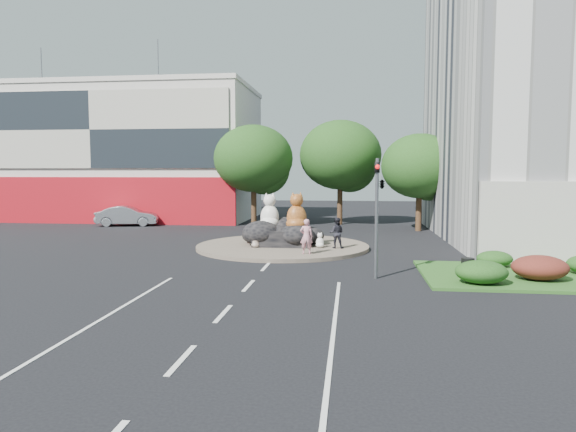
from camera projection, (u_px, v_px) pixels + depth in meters
name	position (u px, v px, depth m)	size (l,w,h in m)	color
ground	(249.00, 286.00, 20.04)	(120.00, 120.00, 0.00)	black
roundabout_island	(283.00, 246.00, 29.92)	(10.00, 10.00, 0.20)	brown
rock_plinth	(283.00, 237.00, 29.87)	(3.20, 2.60, 0.90)	black
shophouse_block	(122.00, 154.00, 49.31)	(25.20, 12.30, 17.40)	beige
grass_verge	(543.00, 276.00, 21.53)	(10.00, 6.00, 0.12)	#2A531B
tree_left	(255.00, 162.00, 41.89)	(6.46, 6.46, 8.27)	#382314
tree_mid	(341.00, 158.00, 42.98)	(6.84, 6.84, 8.76)	#382314
tree_right	(420.00, 169.00, 38.37)	(5.70, 5.70, 7.30)	#382314
hedge_near_green	(481.00, 272.00, 19.88)	(2.00, 1.60, 0.90)	#1C3C13
hedge_red	(540.00, 268.00, 20.56)	(2.20, 1.76, 0.99)	#531E16
hedge_back_green	(495.00, 259.00, 23.46)	(1.60, 1.28, 0.72)	#1C3C13
traffic_light	(379.00, 192.00, 21.08)	(0.44, 1.24, 5.00)	#595B60
street_lamp	(528.00, 170.00, 25.99)	(2.34, 0.22, 8.06)	#595B60
cat_white	(270.00, 211.00, 30.10)	(1.28, 1.11, 2.13)	silver
cat_tabby	(297.00, 211.00, 29.31)	(1.33, 1.15, 2.21)	#CA692A
kitten_calico	(256.00, 240.00, 28.86)	(0.51, 0.44, 0.85)	silver
kitten_white	(320.00, 240.00, 28.80)	(0.52, 0.45, 0.87)	white
pedestrian_pink	(306.00, 236.00, 26.48)	(0.67, 0.44, 1.83)	#C5808C
pedestrian_dark	(337.00, 233.00, 28.54)	(0.83, 0.65, 1.71)	black
parked_car	(127.00, 216.00, 42.24)	(1.72, 4.94, 1.63)	#A9AAB1
litter_bin	(468.00, 266.00, 21.85)	(0.55, 0.55, 0.66)	black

